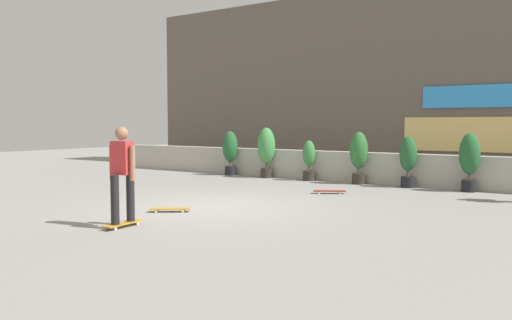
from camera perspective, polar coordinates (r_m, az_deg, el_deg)
The scene contains 12 objects.
ground_plane at distance 11.13m, azimuth -4.37°, elevation -5.08°, with size 48.00×48.00×0.00m, color gray.
planter_wall at distance 16.17m, azimuth 9.03°, elevation -0.67°, with size 18.00×0.40×0.90m, color #B2ADA3.
building_backdrop at distance 19.86m, azimuth 14.12°, elevation 8.20°, with size 20.00×2.08×6.50m.
potted_plant_0 at distance 17.74m, azimuth -2.83°, elevation 1.13°, with size 0.51×0.51×1.49m.
potted_plant_1 at distance 16.90m, azimuth 1.12°, elevation 1.28°, with size 0.57×0.57×1.61m.
potted_plant_2 at distance 16.11m, azimuth 5.76°, elevation 0.10°, with size 0.38×0.38×1.23m.
potted_plant_3 at distance 15.39m, azimuth 11.07°, elevation 0.66°, with size 0.52×0.52×1.50m.
potted_plant_4 at distance 14.89m, azimuth 16.16°, elevation 0.18°, with size 0.46×0.46×1.40m.
potted_plant_5 at distance 14.47m, azimuth 22.14°, elevation 0.24°, with size 0.52×0.52×1.51m.
skater_far_left at distance 9.10m, azimuth -14.29°, elevation -1.25°, with size 0.56×0.81×1.70m.
skateboard_near_camera at distance 10.59m, azimuth -9.30°, elevation -5.24°, with size 0.76×0.64×0.08m.
skateboard_aside at distance 13.26m, azimuth 7.97°, elevation -3.36°, with size 0.79×0.57×0.08m.
Camera 1 is at (6.87, -8.57, 1.76)m, focal length 36.90 mm.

